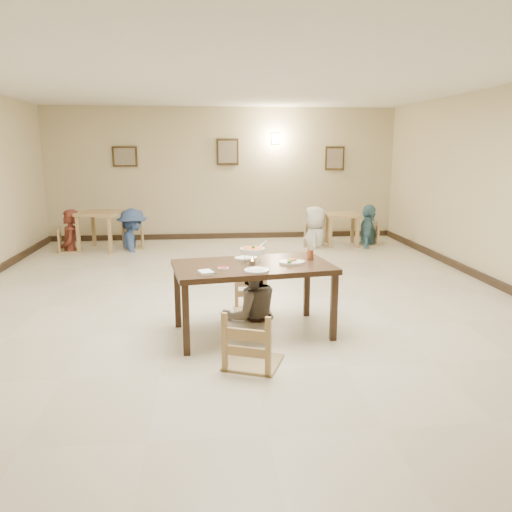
{
  "coord_description": "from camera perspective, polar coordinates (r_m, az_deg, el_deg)",
  "views": [
    {
      "loc": [
        -0.43,
        -6.64,
        2.08
      ],
      "look_at": [
        0.17,
        -0.75,
        0.8
      ],
      "focal_mm": 35.0,
      "sensor_mm": 36.0,
      "label": 1
    }
  ],
  "objects": [
    {
      "name": "wall_back",
      "position": [
        11.66,
        -3.75,
        9.33
      ],
      "size": [
        10.0,
        0.0,
        10.0
      ],
      "primitive_type": "plane",
      "rotation": [
        1.57,
        0.0,
        0.0
      ],
      "color": "#C4B48B",
      "rests_on": "floor"
    },
    {
      "name": "floor",
      "position": [
        6.97,
        -2.02,
        -5.17
      ],
      "size": [
        10.0,
        10.0,
        0.0
      ],
      "primitive_type": "plane",
      "color": "beige",
      "rests_on": "ground"
    },
    {
      "name": "wall_front",
      "position": [
        1.79,
        8.47,
        -6.91
      ],
      "size": [
        10.0,
        0.0,
        10.0
      ],
      "primitive_type": "plane",
      "rotation": [
        -1.57,
        0.0,
        0.0
      ],
      "color": "#C4B48B",
      "rests_on": "floor"
    },
    {
      "name": "bg_diner_c",
      "position": [
        10.78,
        6.86,
        5.64
      ],
      "size": [
        0.75,
        0.96,
        1.73
      ],
      "primitive_type": "imported",
      "rotation": [
        0.0,
        0.0,
        4.45
      ],
      "color": "silver",
      "rests_on": "floor"
    },
    {
      "name": "picture_c",
      "position": [
        11.99,
        8.99,
        10.96
      ],
      "size": [
        0.45,
        0.04,
        0.55
      ],
      "color": "#332412",
      "rests_on": "wall_back"
    },
    {
      "name": "ceiling",
      "position": [
        6.72,
        -2.23,
        20.06
      ],
      "size": [
        10.0,
        10.0,
        0.0
      ],
      "primitive_type": "plane",
      "color": "silver",
      "rests_on": "wall_back"
    },
    {
      "name": "rice_plate_far",
      "position": [
        5.84,
        -1.15,
        -0.21
      ],
      "size": [
        0.27,
        0.27,
        0.06
      ],
      "color": "white",
      "rests_on": "main_table"
    },
    {
      "name": "bg_diner_d",
      "position": [
        11.16,
        12.83,
        5.74
      ],
      "size": [
        0.77,
        1.12,
        1.76
      ],
      "primitive_type": "imported",
      "rotation": [
        0.0,
        0.0,
        1.21
      ],
      "color": "teal",
      "rests_on": "floor"
    },
    {
      "name": "bg_diner_a",
      "position": [
        10.87,
        -20.72,
        4.99
      ],
      "size": [
        0.55,
        0.71,
        1.72
      ],
      "primitive_type": "imported",
      "rotation": [
        0.0,
        0.0,
        4.94
      ],
      "color": "#5E271D",
      "rests_on": "floor"
    },
    {
      "name": "bg_table_right",
      "position": [
        11.02,
        9.8,
        4.11
      ],
      "size": [
        0.77,
        0.77,
        0.7
      ],
      "rotation": [
        0.0,
        0.0,
        -0.11
      ],
      "color": "#A58354",
      "rests_on": "floor"
    },
    {
      "name": "napkin_cutlery",
      "position": [
        5.17,
        -5.72,
        -1.88
      ],
      "size": [
        0.21,
        0.28,
        0.03
      ],
      "color": "white",
      "rests_on": "main_table"
    },
    {
      "name": "chair_near",
      "position": [
        4.84,
        -0.34,
        -6.34
      ],
      "size": [
        0.51,
        0.51,
        1.09
      ],
      "rotation": [
        0.0,
        0.0,
        2.76
      ],
      "color": "tan",
      "rests_on": "floor"
    },
    {
      "name": "chair_far",
      "position": [
        6.34,
        -0.37,
        -2.33
      ],
      "size": [
        0.46,
        0.46,
        0.99
      ],
      "rotation": [
        0.0,
        0.0,
        0.03
      ],
      "color": "tan",
      "rests_on": "floor"
    },
    {
      "name": "baseboard_back",
      "position": [
        11.79,
        -3.64,
        2.32
      ],
      "size": [
        8.0,
        0.06,
        0.12
      ],
      "primitive_type": "cube",
      "color": "black",
      "rests_on": "floor"
    },
    {
      "name": "baseboard_right",
      "position": [
        8.22,
        26.85,
        -3.38
      ],
      "size": [
        0.06,
        10.0,
        0.12
      ],
      "primitive_type": "cube",
      "color": "black",
      "rests_on": "floor"
    },
    {
      "name": "bg_chair_lr",
      "position": [
        10.82,
        -13.93,
        3.12
      ],
      "size": [
        0.41,
        0.41,
        0.88
      ],
      "rotation": [
        0.0,
        0.0,
        -1.38
      ],
      "color": "tan",
      "rests_on": "floor"
    },
    {
      "name": "chili_dish",
      "position": [
        5.36,
        -3.77,
        -1.39
      ],
      "size": [
        0.11,
        0.11,
        0.02
      ],
      "color": "white",
      "rests_on": "main_table"
    },
    {
      "name": "main_diner",
      "position": [
        6.15,
        -0.62,
        0.23
      ],
      "size": [
        0.92,
        0.8,
        1.61
      ],
      "primitive_type": "imported",
      "rotation": [
        0.0,
        0.0,
        3.41
      ],
      "color": "gray",
      "rests_on": "floor"
    },
    {
      "name": "bg_diner_b",
      "position": [
        10.76,
        -14.04,
        5.29
      ],
      "size": [
        0.9,
        1.23,
        1.71
      ],
      "primitive_type": "imported",
      "rotation": [
        0.0,
        0.0,
        1.83
      ],
      "color": "#314E88",
      "rests_on": "floor"
    },
    {
      "name": "rice_plate_near",
      "position": [
        5.25,
        0.07,
        -1.63
      ],
      "size": [
        0.26,
        0.26,
        0.06
      ],
      "color": "white",
      "rests_on": "main_table"
    },
    {
      "name": "bg_chair_rr",
      "position": [
        11.21,
        12.73,
        3.65
      ],
      "size": [
        0.44,
        0.44,
        0.95
      ],
      "rotation": [
        0.0,
        0.0,
        -1.78
      ],
      "color": "tan",
      "rests_on": "floor"
    },
    {
      "name": "bg_chair_rl",
      "position": [
        10.84,
        6.8,
        3.58
      ],
      "size": [
        0.44,
        0.44,
        0.95
      ],
      "rotation": [
        0.0,
        0.0,
        1.27
      ],
      "color": "tan",
      "rests_on": "floor"
    },
    {
      "name": "bg_chair_ll",
      "position": [
        10.92,
        -20.57,
        2.93
      ],
      "size": [
        0.44,
        0.44,
        0.94
      ],
      "rotation": [
        0.0,
        0.0,
        1.75
      ],
      "color": "tan",
      "rests_on": "floor"
    },
    {
      "name": "picture_b",
      "position": [
        11.61,
        -3.27,
        11.79
      ],
      "size": [
        0.5,
        0.04,
        0.6
      ],
      "color": "#332412",
      "rests_on": "wall_back"
    },
    {
      "name": "bg_table_left",
      "position": [
        10.82,
        -17.33,
        4.12
      ],
      "size": [
        0.97,
        0.97,
        0.8
      ],
      "rotation": [
        0.0,
        0.0,
        -0.25
      ],
      "color": "#A58354",
      "rests_on": "floor"
    },
    {
      "name": "drink_glass",
      "position": [
        5.83,
        6.22,
        0.26
      ],
      "size": [
        0.08,
        0.08,
        0.15
      ],
      "color": "white",
      "rests_on": "main_table"
    },
    {
      "name": "picture_a",
      "position": [
        11.73,
        -14.77,
        10.93
      ],
      "size": [
        0.55,
        0.04,
        0.45
      ],
      "color": "#332412",
      "rests_on": "wall_back"
    },
    {
      "name": "fried_plate",
      "position": [
        5.62,
        4.12,
        -0.64
      ],
      "size": [
        0.29,
        0.29,
        0.06
      ],
      "color": "white",
      "rests_on": "main_table"
    },
    {
      "name": "curry_warmer",
      "position": [
        5.58,
        -0.4,
        0.59
      ],
      "size": [
        0.31,
        0.27,
        0.25
      ],
      "color": "silver",
      "rests_on": "main_table"
    },
    {
      "name": "main_table",
      "position": [
        5.59,
        -0.37,
        -1.77
      ],
      "size": [
        1.86,
        1.23,
        0.81
      ],
      "rotation": [
        0.0,
        0.0,
        0.15
      ],
      "color": "#332114",
      "rests_on": "floor"
    },
    {
      "name": "wall_sconce",
      "position": [
        11.72,
        2.24,
        13.27
      ],
      "size": [
        0.16,
        0.05,
        0.22
      ],
      "primitive_type": "cube",
      "color": "#FFD88C",
      "rests_on": "wall_back"
    }
  ]
}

